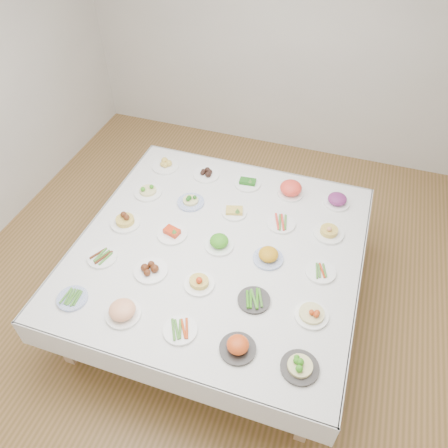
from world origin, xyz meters
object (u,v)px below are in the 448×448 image
(display_table, at_px, (218,252))
(dish_12, at_px, (219,242))
(dish_24, at_px, (337,198))
(dish_0, at_px, (72,298))

(display_table, xyz_separation_m, dish_12, (0.01, 0.01, 0.12))
(display_table, distance_m, dish_24, 1.23)
(dish_24, bearing_deg, display_table, -135.29)
(display_table, height_order, dish_0, dish_0)
(dish_0, bearing_deg, dish_24, 44.72)
(dish_12, xyz_separation_m, dish_24, (0.86, 0.85, 0.01))
(dish_12, relative_size, dish_24, 1.02)
(dish_24, bearing_deg, dish_0, -135.28)
(dish_0, distance_m, dish_24, 2.45)
(dish_0, distance_m, dish_12, 1.23)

